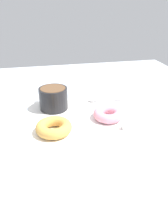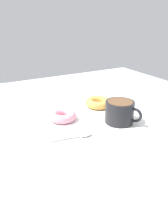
# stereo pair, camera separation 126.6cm
# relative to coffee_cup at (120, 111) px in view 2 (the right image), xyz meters

# --- Properties ---
(ground_plane) EXTENTS (1.20, 1.20, 0.02)m
(ground_plane) POSITION_rel_coffee_cup_xyz_m (0.07, 0.06, -0.05)
(ground_plane) COLOR #B2BCC6
(napkin) EXTENTS (0.35, 0.35, 0.00)m
(napkin) POSITION_rel_coffee_cup_xyz_m (0.09, 0.09, -0.04)
(napkin) COLOR white
(napkin) RESTS_ON ground_plane
(coffee_cup) EXTENTS (0.11, 0.09, 0.07)m
(coffee_cup) POSITION_rel_coffee_cup_xyz_m (0.00, 0.00, 0.00)
(coffee_cup) COLOR black
(coffee_cup) RESTS_ON napkin
(donut_near_cup) EXTENTS (0.10, 0.10, 0.03)m
(donut_near_cup) POSITION_rel_coffee_cup_xyz_m (0.15, -0.01, -0.02)
(donut_near_cup) COLOR gold
(donut_near_cup) RESTS_ON napkin
(donut_far) EXTENTS (0.09, 0.09, 0.03)m
(donut_far) POSITION_rel_coffee_cup_xyz_m (0.11, 0.16, -0.02)
(donut_far) COLOR pink
(donut_far) RESTS_ON napkin
(spoon) EXTENTS (0.03, 0.12, 0.01)m
(spoon) POSITION_rel_coffee_cup_xyz_m (-0.02, 0.16, -0.03)
(spoon) COLOR silver
(spoon) RESTS_ON napkin
(sugar_cube) EXTENTS (0.02, 0.02, 0.02)m
(sugar_cube) POSITION_rel_coffee_cup_xyz_m (0.17, 0.19, -0.03)
(sugar_cube) COLOR white
(sugar_cube) RESTS_ON napkin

